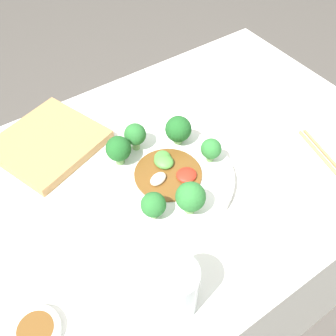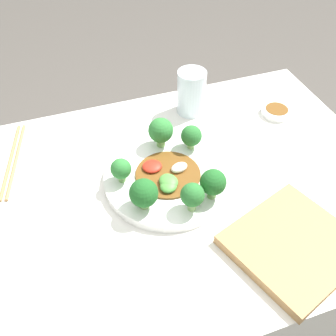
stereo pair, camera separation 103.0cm
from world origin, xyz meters
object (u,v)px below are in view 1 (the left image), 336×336
at_px(broccoli_southeast, 118,149).
at_px(broccoli_northeast, 153,205).
at_px(broccoli_southwest, 178,129).
at_px(drinking_glass, 175,289).
at_px(stirfry_center, 168,170).
at_px(plate, 168,178).
at_px(broccoli_south, 135,135).
at_px(broccoli_west, 211,149).
at_px(cutting_board, 48,142).
at_px(chopsticks, 335,168).
at_px(sauce_dish, 36,331).
at_px(broccoli_north, 191,197).

distance_m(broccoli_southeast, broccoli_northeast, 0.15).
distance_m(broccoli_southwest, drinking_glass, 0.34).
bearing_deg(broccoli_southwest, stirfry_center, 41.28).
distance_m(plate, broccoli_south, 0.11).
relative_size(broccoli_west, cutting_board, 0.21).
bearing_deg(broccoli_south, stirfry_center, 100.36).
xyz_separation_m(chopsticks, cutting_board, (0.45, -0.39, 0.01)).
distance_m(plate, chopsticks, 0.34).
height_order(broccoli_southeast, broccoli_northeast, broccoli_southeast).
bearing_deg(broccoli_southwest, cutting_board, -36.13).
distance_m(broccoli_southeast, cutting_board, 0.18).
bearing_deg(sauce_dish, broccoli_southeast, -141.85).
distance_m(stirfry_center, cutting_board, 0.27).
relative_size(broccoli_north, stirfry_center, 0.52).
height_order(drinking_glass, cutting_board, drinking_glass).
xyz_separation_m(broccoli_south, broccoli_west, (-0.10, 0.11, -0.01)).
bearing_deg(plate, broccoli_west, 170.01).
height_order(broccoli_west, drinking_glass, drinking_glass).
bearing_deg(broccoli_southwest, broccoli_northeast, 41.24).
bearing_deg(plate, drinking_glass, 57.80).
distance_m(plate, stirfry_center, 0.02).
relative_size(broccoli_southeast, chopsticks, 0.28).
xyz_separation_m(broccoli_north, broccoli_southeast, (0.04, -0.17, -0.00)).
relative_size(broccoli_northeast, stirfry_center, 0.42).
height_order(broccoli_south, chopsticks, broccoli_south).
distance_m(stirfry_center, drinking_glass, 0.26).
bearing_deg(broccoli_south, sauce_dish, 35.65).
bearing_deg(broccoli_southwest, drinking_glass, 53.60).
distance_m(chopsticks, cutting_board, 0.60).
bearing_deg(sauce_dish, stirfry_center, -157.97).
relative_size(stirfry_center, sauce_dish, 1.81).
bearing_deg(stirfry_center, plate, 54.14).
bearing_deg(broccoli_west, sauce_dish, 15.05).
distance_m(broccoli_southeast, broccoli_west, 0.18).
bearing_deg(cutting_board, drinking_glass, 92.90).
relative_size(drinking_glass, cutting_board, 0.43).
xyz_separation_m(plate, broccoli_west, (-0.09, 0.02, 0.04)).
relative_size(stirfry_center, drinking_glass, 1.21).
bearing_deg(chopsticks, broccoli_west, -36.50).
distance_m(broccoli_west, chopsticks, 0.26).
bearing_deg(sauce_dish, chopsticks, 176.40).
bearing_deg(broccoli_south, broccoli_southwest, 156.71).
xyz_separation_m(broccoli_southwest, cutting_board, (0.22, -0.16, -0.05)).
bearing_deg(chopsticks, drinking_glass, 5.63).
height_order(plate, broccoli_south, broccoli_south).
relative_size(broccoli_southwest, broccoli_southeast, 0.99).
distance_m(broccoli_north, stirfry_center, 0.10).
relative_size(broccoli_southeast, broccoli_west, 1.21).
xyz_separation_m(plate, broccoli_northeast, (0.07, 0.06, 0.04)).
bearing_deg(broccoli_southeast, broccoli_northeast, 84.33).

